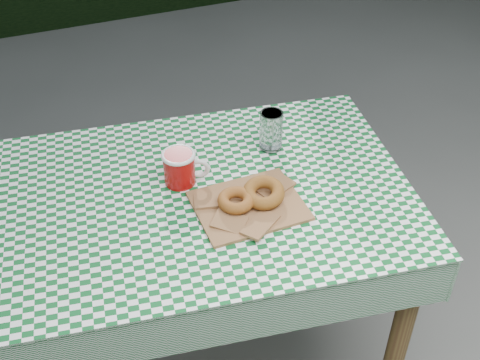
% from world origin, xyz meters
% --- Properties ---
extents(table, '(1.24, 0.91, 0.75)m').
position_xyz_m(table, '(-0.07, 0.07, 0.38)').
color(table, brown).
rests_on(table, ground).
extents(tablecloth, '(1.26, 0.93, 0.01)m').
position_xyz_m(tablecloth, '(-0.07, 0.07, 0.75)').
color(tablecloth, '#0C5221').
rests_on(tablecloth, table).
extents(paper_bag, '(0.29, 0.23, 0.02)m').
position_xyz_m(paper_bag, '(0.04, -0.03, 0.76)').
color(paper_bag, olive).
rests_on(paper_bag, tablecloth).
extents(bagel_front, '(0.11, 0.11, 0.03)m').
position_xyz_m(bagel_front, '(0.01, -0.03, 0.79)').
color(bagel_front, brown).
rests_on(bagel_front, paper_bag).
extents(bagel_back, '(0.16, 0.16, 0.04)m').
position_xyz_m(bagel_back, '(0.09, -0.03, 0.79)').
color(bagel_back, brown).
rests_on(bagel_back, paper_bag).
extents(coffee_mug, '(0.23, 0.23, 0.10)m').
position_xyz_m(coffee_mug, '(-0.10, 0.14, 0.81)').
color(coffee_mug, '#A30B0A').
rests_on(coffee_mug, tablecloth).
extents(drinking_glass, '(0.08, 0.08, 0.12)m').
position_xyz_m(drinking_glass, '(0.20, 0.20, 0.82)').
color(drinking_glass, silver).
rests_on(drinking_glass, tablecloth).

